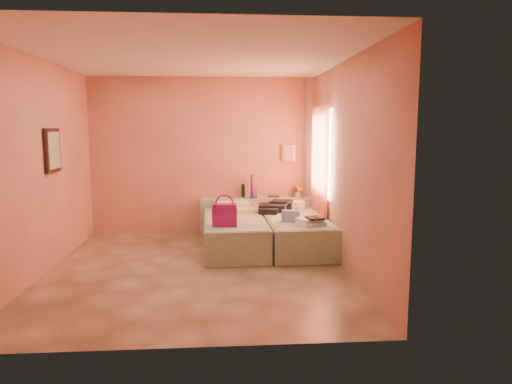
# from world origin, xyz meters

# --- Properties ---
(ground) EXTENTS (4.50, 4.50, 0.00)m
(ground) POSITION_xyz_m (0.00, 0.00, 0.00)
(ground) COLOR tan
(ground) RESTS_ON ground
(room_walls) EXTENTS (4.02, 4.51, 2.81)m
(room_walls) POSITION_xyz_m (0.21, 0.57, 1.79)
(room_walls) COLOR tan
(room_walls) RESTS_ON ground
(headboard_ledge) EXTENTS (2.05, 0.30, 0.65)m
(headboard_ledge) POSITION_xyz_m (0.98, 2.10, 0.33)
(headboard_ledge) COLOR #ABB191
(headboard_ledge) RESTS_ON ground
(bed_left) EXTENTS (0.96, 2.03, 0.50)m
(bed_left) POSITION_xyz_m (0.53, 1.04, 0.25)
(bed_left) COLOR #A6BE99
(bed_left) RESTS_ON ground
(bed_right) EXTENTS (0.96, 2.03, 0.50)m
(bed_right) POSITION_xyz_m (1.50, 1.05, 0.25)
(bed_right) COLOR #A6BE99
(bed_right) RESTS_ON ground
(water_bottle) EXTENTS (0.09, 0.09, 0.24)m
(water_bottle) POSITION_xyz_m (0.72, 2.16, 0.77)
(water_bottle) COLOR #13361A
(water_bottle) RESTS_ON headboard_ledge
(rainbow_box) EXTENTS (0.12, 0.12, 0.42)m
(rainbow_box) POSITION_xyz_m (0.91, 2.05, 0.86)
(rainbow_box) COLOR #A01362
(rainbow_box) RESTS_ON headboard_ledge
(small_dish) EXTENTS (0.14, 0.14, 0.03)m
(small_dish) POSITION_xyz_m (0.49, 2.06, 0.66)
(small_dish) COLOR #529777
(small_dish) RESTS_ON headboard_ledge
(green_book) EXTENTS (0.22, 0.19, 0.03)m
(green_book) POSITION_xyz_m (1.28, 2.15, 0.67)
(green_book) COLOR #264730
(green_book) RESTS_ON headboard_ledge
(flower_vase) EXTENTS (0.24, 0.24, 0.25)m
(flower_vase) POSITION_xyz_m (1.71, 2.12, 0.78)
(flower_vase) COLOR silver
(flower_vase) RESTS_ON headboard_ledge
(magenta_handbag) EXTENTS (0.36, 0.22, 0.33)m
(magenta_handbag) POSITION_xyz_m (0.38, 0.43, 0.66)
(magenta_handbag) COLOR #A01362
(magenta_handbag) RESTS_ON bed_left
(khaki_garment) EXTENTS (0.46, 0.40, 0.07)m
(khaki_garment) POSITION_xyz_m (0.71, 1.46, 0.53)
(khaki_garment) COLOR tan
(khaki_garment) RESTS_ON bed_left
(clothes_pile) EXTENTS (0.60, 0.60, 0.16)m
(clothes_pile) POSITION_xyz_m (1.24, 1.53, 0.58)
(clothes_pile) COLOR black
(clothes_pile) RESTS_ON bed_right
(blue_handbag) EXTENTS (0.29, 0.20, 0.17)m
(blue_handbag) POSITION_xyz_m (1.37, 0.65, 0.59)
(blue_handbag) COLOR #3B588F
(blue_handbag) RESTS_ON bed_right
(towel_stack) EXTENTS (0.44, 0.41, 0.10)m
(towel_stack) POSITION_xyz_m (1.63, 0.40, 0.55)
(towel_stack) COLOR silver
(towel_stack) RESTS_ON bed_right
(sandal_pair) EXTENTS (0.23, 0.29, 0.03)m
(sandal_pair) POSITION_xyz_m (1.67, 0.35, 0.61)
(sandal_pair) COLOR black
(sandal_pair) RESTS_ON towel_stack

